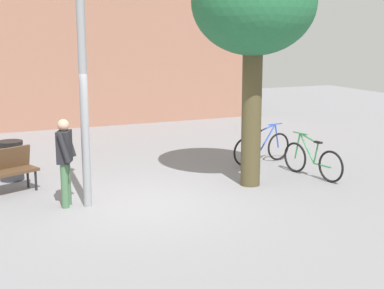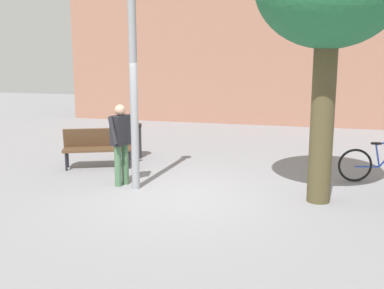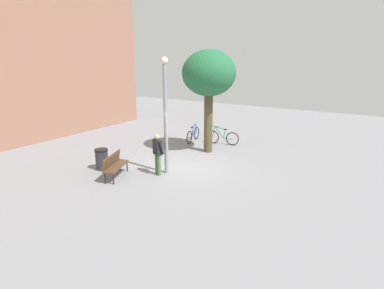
# 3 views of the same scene
# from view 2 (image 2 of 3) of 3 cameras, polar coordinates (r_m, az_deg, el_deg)

# --- Properties ---
(ground_plane) EXTENTS (36.00, 36.00, 0.00)m
(ground_plane) POSITION_cam_2_polar(r_m,az_deg,el_deg) (9.21, -0.96, -6.18)
(ground_plane) COLOR gray
(lamppost) EXTENTS (0.28, 0.28, 4.60)m
(lamppost) POSITION_cam_2_polar(r_m,az_deg,el_deg) (9.39, -7.01, 9.98)
(lamppost) COLOR gray
(lamppost) RESTS_ON ground_plane
(person_by_lamppost) EXTENTS (0.45, 0.63, 1.67)m
(person_by_lamppost) POSITION_cam_2_polar(r_m,az_deg,el_deg) (9.84, -8.42, 0.63)
(person_by_lamppost) COLOR #47704C
(person_by_lamppost) RESTS_ON ground_plane
(park_bench) EXTENTS (1.66, 1.05, 0.92)m
(park_bench) POSITION_cam_2_polar(r_m,az_deg,el_deg) (11.52, -11.10, -0.01)
(park_bench) COLOR #513823
(park_bench) RESTS_ON ground_plane
(bicycle_blue) EXTENTS (1.79, 0.37, 0.97)m
(bicycle_blue) POSITION_cam_2_polar(r_m,az_deg,el_deg) (10.84, 21.64, -2.21)
(bicycle_blue) COLOR black
(bicycle_blue) RESTS_ON ground_plane
(trash_bin) EXTENTS (0.55, 0.55, 0.88)m
(trash_bin) POSITION_cam_2_polar(r_m,az_deg,el_deg) (12.39, -7.22, 0.43)
(trash_bin) COLOR #2D2D33
(trash_bin) RESTS_ON ground_plane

